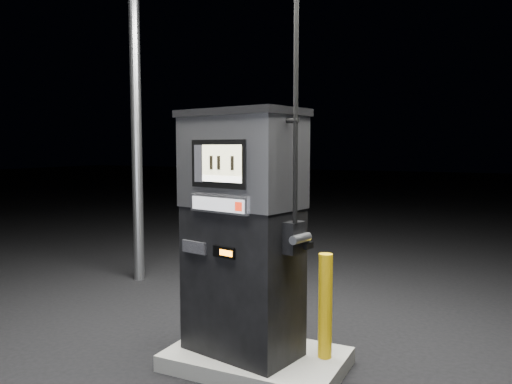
% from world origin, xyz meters
% --- Properties ---
extents(ground, '(80.00, 80.00, 0.00)m').
position_xyz_m(ground, '(0.00, 0.00, 0.00)').
color(ground, black).
rests_on(ground, ground).
extents(pump_island, '(1.60, 1.00, 0.15)m').
position_xyz_m(pump_island, '(0.00, 0.00, 0.07)').
color(pump_island, slate).
rests_on(pump_island, ground).
extents(fuel_dispenser, '(1.28, 0.87, 4.62)m').
position_xyz_m(fuel_dispenser, '(-0.12, -0.05, 1.29)').
color(fuel_dispenser, black).
rests_on(fuel_dispenser, pump_island).
extents(bollard_left, '(0.13, 0.13, 0.95)m').
position_xyz_m(bollard_left, '(-0.55, -0.08, 0.63)').
color(bollard_left, '#CF9F0B').
rests_on(bollard_left, pump_island).
extents(bollard_right, '(0.15, 0.15, 0.95)m').
position_xyz_m(bollard_right, '(0.61, 0.16, 0.62)').
color(bollard_right, '#CF9F0B').
rests_on(bollard_right, pump_island).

